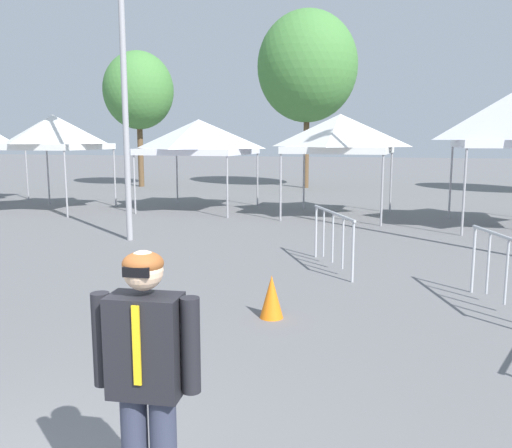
% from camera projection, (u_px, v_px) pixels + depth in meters
% --- Properties ---
extents(canopy_tent_center, '(3.04, 3.04, 3.19)m').
position_uv_depth(canopy_tent_center, '(53.00, 132.00, 17.88)').
color(canopy_tent_center, '#9E9EA3').
rests_on(canopy_tent_center, ground).
extents(canopy_tent_behind_left, '(3.47, 3.47, 3.04)m').
position_uv_depth(canopy_tent_behind_left, '(199.00, 137.00, 18.05)').
color(canopy_tent_behind_left, '#9E9EA3').
rests_on(canopy_tent_behind_left, ground).
extents(canopy_tent_behind_center, '(3.27, 3.27, 3.14)m').
position_uv_depth(canopy_tent_behind_center, '(340.00, 134.00, 16.40)').
color(canopy_tent_behind_center, '#9E9EA3').
rests_on(canopy_tent_behind_center, ground).
extents(person_foreground, '(0.65, 0.28, 1.78)m').
position_uv_depth(person_foreground, '(147.00, 376.00, 3.13)').
color(person_foreground, '#33384C').
rests_on(person_foreground, ground).
extents(light_pole_opposite_side, '(0.36, 0.36, 9.27)m').
position_uv_depth(light_pole_opposite_side, '(122.00, 12.00, 12.06)').
color(light_pole_opposite_side, '#9E9EA3').
rests_on(light_pole_opposite_side, ground).
extents(tree_behind_tents_center, '(4.79, 4.79, 8.45)m').
position_uv_depth(tree_behind_tents_center, '(307.00, 67.00, 25.70)').
color(tree_behind_tents_center, brown).
rests_on(tree_behind_tents_center, ground).
extents(tree_behind_tents_left, '(3.46, 3.46, 6.67)m').
position_uv_depth(tree_behind_tents_left, '(138.00, 91.00, 26.56)').
color(tree_behind_tents_left, brown).
rests_on(tree_behind_tents_left, ground).
extents(crowd_barrier_near_person, '(0.97, 1.91, 1.08)m').
position_uv_depth(crowd_barrier_near_person, '(333.00, 229.00, 9.94)').
color(crowd_barrier_near_person, '#B7BABF').
rests_on(crowd_barrier_near_person, ground).
extents(crowd_barrier_mid_lot, '(0.69, 2.01, 1.08)m').
position_uv_depth(crowd_barrier_mid_lot, '(508.00, 260.00, 7.38)').
color(crowd_barrier_mid_lot, '#B7BABF').
rests_on(crowd_barrier_mid_lot, ground).
extents(traffic_cone_lot_center, '(0.32, 0.32, 0.59)m').
position_uv_depth(traffic_cone_lot_center, '(272.00, 297.00, 7.24)').
color(traffic_cone_lot_center, orange).
rests_on(traffic_cone_lot_center, ground).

